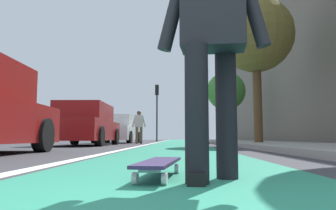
{
  "coord_description": "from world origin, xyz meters",
  "views": [
    {
      "loc": [
        -0.58,
        -0.05,
        0.26
      ],
      "look_at": [
        10.14,
        0.28,
        1.36
      ],
      "focal_mm": 34.52,
      "sensor_mm": 36.0,
      "label": 1
    }
  ],
  "objects_px": {
    "skater_person": "(212,32)",
    "traffic_light": "(157,102)",
    "parked_car_far": "(118,130)",
    "street_tree_far": "(226,91)",
    "parked_car_mid": "(86,126)",
    "street_tree_mid": "(256,36)",
    "pedestrian_distant": "(139,125)",
    "skateboard": "(159,164)"
  },
  "relations": [
    {
      "from": "skater_person",
      "to": "street_tree_mid",
      "type": "bearing_deg",
      "value": -15.37
    },
    {
      "from": "street_tree_far",
      "to": "pedestrian_distant",
      "type": "xyz_separation_m",
      "value": [
        -4.35,
        4.78,
        -2.21
      ]
    },
    {
      "from": "parked_car_far",
      "to": "street_tree_far",
      "type": "relative_size",
      "value": 0.98
    },
    {
      "from": "street_tree_far",
      "to": "street_tree_mid",
      "type": "bearing_deg",
      "value": 180.0
    },
    {
      "from": "skater_person",
      "to": "parked_car_mid",
      "type": "height_order",
      "value": "skater_person"
    },
    {
      "from": "skater_person",
      "to": "pedestrian_distant",
      "type": "bearing_deg",
      "value": 8.86
    },
    {
      "from": "skateboard",
      "to": "street_tree_far",
      "type": "height_order",
      "value": "street_tree_far"
    },
    {
      "from": "skater_person",
      "to": "street_tree_far",
      "type": "distance_m",
      "value": 17.9
    },
    {
      "from": "skateboard",
      "to": "skater_person",
      "type": "relative_size",
      "value": 0.52
    },
    {
      "from": "skateboard",
      "to": "street_tree_far",
      "type": "xyz_separation_m",
      "value": [
        17.41,
        -3.07,
        3.01
      ]
    },
    {
      "from": "street_tree_far",
      "to": "traffic_light",
      "type": "bearing_deg",
      "value": 39.28
    },
    {
      "from": "parked_car_mid",
      "to": "street_tree_mid",
      "type": "height_order",
      "value": "street_tree_mid"
    },
    {
      "from": "skater_person",
      "to": "street_tree_far",
      "type": "bearing_deg",
      "value": -8.82
    },
    {
      "from": "street_tree_mid",
      "to": "parked_car_far",
      "type": "bearing_deg",
      "value": 48.33
    },
    {
      "from": "traffic_light",
      "to": "street_tree_far",
      "type": "height_order",
      "value": "traffic_light"
    },
    {
      "from": "pedestrian_distant",
      "to": "street_tree_mid",
      "type": "bearing_deg",
      "value": -124.64
    },
    {
      "from": "skateboard",
      "to": "parked_car_far",
      "type": "distance_m",
      "value": 15.63
    },
    {
      "from": "street_tree_mid",
      "to": "parked_car_mid",
      "type": "bearing_deg",
      "value": 93.55
    },
    {
      "from": "skater_person",
      "to": "traffic_light",
      "type": "relative_size",
      "value": 0.37
    },
    {
      "from": "parked_car_far",
      "to": "pedestrian_distant",
      "type": "xyz_separation_m",
      "value": [
        -2.23,
        -1.44,
        0.19
      ]
    },
    {
      "from": "parked_car_far",
      "to": "street_tree_far",
      "type": "xyz_separation_m",
      "value": [
        2.12,
        -6.22,
        2.4
      ]
    },
    {
      "from": "skater_person",
      "to": "parked_car_far",
      "type": "xyz_separation_m",
      "value": [
        15.44,
        3.5,
        -0.23
      ]
    },
    {
      "from": "parked_car_mid",
      "to": "street_tree_far",
      "type": "relative_size",
      "value": 1.04
    },
    {
      "from": "skateboard",
      "to": "pedestrian_distant",
      "type": "height_order",
      "value": "pedestrian_distant"
    },
    {
      "from": "street_tree_mid",
      "to": "street_tree_far",
      "type": "height_order",
      "value": "street_tree_mid"
    },
    {
      "from": "parked_car_far",
      "to": "parked_car_mid",
      "type": "bearing_deg",
      "value": 179.56
    },
    {
      "from": "pedestrian_distant",
      "to": "parked_car_far",
      "type": "bearing_deg",
      "value": 32.78
    },
    {
      "from": "skateboard",
      "to": "street_tree_far",
      "type": "relative_size",
      "value": 0.2
    },
    {
      "from": "skater_person",
      "to": "pedestrian_distant",
      "type": "relative_size",
      "value": 1.05
    },
    {
      "from": "parked_car_mid",
      "to": "parked_car_far",
      "type": "height_order",
      "value": "parked_car_mid"
    },
    {
      "from": "skater_person",
      "to": "pedestrian_distant",
      "type": "distance_m",
      "value": 13.37
    },
    {
      "from": "traffic_light",
      "to": "pedestrian_distant",
      "type": "xyz_separation_m",
      "value": [
        -9.96,
        0.2,
        -2.17
      ]
    },
    {
      "from": "skateboard",
      "to": "pedestrian_distant",
      "type": "distance_m",
      "value": 13.2
    },
    {
      "from": "parked_car_mid",
      "to": "traffic_light",
      "type": "height_order",
      "value": "traffic_light"
    },
    {
      "from": "skateboard",
      "to": "parked_car_far",
      "type": "bearing_deg",
      "value": 11.64
    },
    {
      "from": "parked_car_far",
      "to": "traffic_light",
      "type": "xyz_separation_m",
      "value": [
        7.73,
        -1.63,
        2.36
      ]
    },
    {
      "from": "parked_car_mid",
      "to": "traffic_light",
      "type": "relative_size",
      "value": 1.0
    },
    {
      "from": "street_tree_far",
      "to": "pedestrian_distant",
      "type": "height_order",
      "value": "street_tree_far"
    },
    {
      "from": "parked_car_far",
      "to": "pedestrian_distant",
      "type": "height_order",
      "value": "pedestrian_distant"
    },
    {
      "from": "skater_person",
      "to": "street_tree_far",
      "type": "relative_size",
      "value": 0.38
    },
    {
      "from": "skateboard",
      "to": "street_tree_far",
      "type": "bearing_deg",
      "value": -10.0
    },
    {
      "from": "traffic_light",
      "to": "street_tree_far",
      "type": "distance_m",
      "value": 7.25
    }
  ]
}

